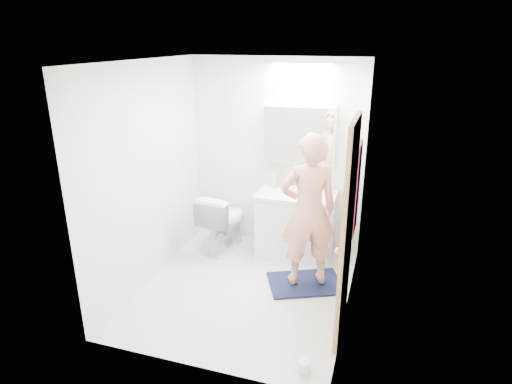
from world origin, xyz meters
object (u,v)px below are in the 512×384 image
at_px(medicine_cabinet, 299,134).
at_px(toothbrush_cup, 318,187).
at_px(toilet, 223,221).
at_px(soap_bottle_b, 289,182).
at_px(soap_bottle_a, 274,177).
at_px(person, 308,211).
at_px(vanity_cabinet, 295,226).
at_px(toilet_paper_roll, 304,366).

height_order(medicine_cabinet, toothbrush_cup, medicine_cabinet).
relative_size(toilet, soap_bottle_b, 4.80).
height_order(toilet, soap_bottle_a, soap_bottle_a).
bearing_deg(person, soap_bottle_a, -78.20).
distance_m(soap_bottle_a, toothbrush_cup, 0.56).
height_order(toilet, person, person).
height_order(vanity_cabinet, toothbrush_cup, toothbrush_cup).
distance_m(toilet, toilet_paper_roll, 2.39).
height_order(soap_bottle_b, toothbrush_cup, soap_bottle_b).
xyz_separation_m(toothbrush_cup, toilet_paper_roll, (0.30, -2.15, -0.82)).
distance_m(soap_bottle_a, toilet_paper_roll, 2.47).
relative_size(vanity_cabinet, soap_bottle_a, 3.62).
bearing_deg(toothbrush_cup, vanity_cabinet, -144.98).
distance_m(vanity_cabinet, soap_bottle_b, 0.56).
height_order(toothbrush_cup, toilet_paper_roll, toothbrush_cup).
bearing_deg(soap_bottle_a, toilet_paper_roll, -68.12).
height_order(toilet, toothbrush_cup, toothbrush_cup).
bearing_deg(soap_bottle_a, toilet, -155.77).
distance_m(soap_bottle_b, toilet_paper_roll, 2.42).
bearing_deg(person, toilet, -49.54).
bearing_deg(vanity_cabinet, soap_bottle_a, 155.44).
xyz_separation_m(toilet, soap_bottle_a, (0.59, 0.27, 0.56)).
bearing_deg(soap_bottle_a, person, -53.66).
bearing_deg(soap_bottle_b, medicine_cabinet, 17.36).
relative_size(soap_bottle_b, toothbrush_cup, 1.59).
bearing_deg(toilet, soap_bottle_b, -151.84).
distance_m(toilet, person, 1.41).
bearing_deg(toothbrush_cup, toilet, -166.50).
distance_m(person, toilet_paper_roll, 1.58).
xyz_separation_m(soap_bottle_a, soap_bottle_b, (0.19, 0.03, -0.04)).
distance_m(vanity_cabinet, toothbrush_cup, 0.55).
bearing_deg(vanity_cabinet, soap_bottle_b, 126.64).
xyz_separation_m(medicine_cabinet, toilet_paper_roll, (0.57, -2.20, -1.45)).
xyz_separation_m(vanity_cabinet, toilet_paper_roll, (0.53, -1.99, -0.34)).
relative_size(medicine_cabinet, soap_bottle_a, 3.54).
distance_m(toothbrush_cup, toilet_paper_roll, 2.32).
bearing_deg(toilet, medicine_cabinet, -152.19).
xyz_separation_m(medicine_cabinet, soap_bottle_b, (-0.10, -0.03, -0.60)).
relative_size(toilet, soap_bottle_a, 3.11).
bearing_deg(soap_bottle_b, toothbrush_cup, -3.16).
xyz_separation_m(medicine_cabinet, soap_bottle_a, (-0.29, -0.06, -0.56)).
relative_size(toilet, toothbrush_cup, 7.62).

